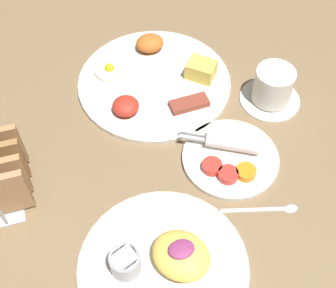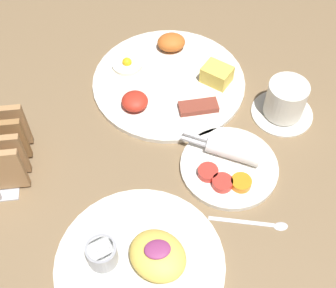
{
  "view_description": "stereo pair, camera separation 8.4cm",
  "coord_description": "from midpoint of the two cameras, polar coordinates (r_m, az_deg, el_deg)",
  "views": [
    {
      "loc": [
        -0.07,
        -0.44,
        0.7
      ],
      "look_at": [
        0.07,
        0.04,
        0.03
      ],
      "focal_mm": 50.0,
      "sensor_mm": 36.0,
      "label": 1
    },
    {
      "loc": [
        0.01,
        -0.46,
        0.7
      ],
      "look_at": [
        0.07,
        0.04,
        0.03
      ],
      "focal_mm": 50.0,
      "sensor_mm": 36.0,
      "label": 2
    }
  ],
  "objects": [
    {
      "name": "plate_foreground",
      "position": [
        0.74,
        0.24,
        -14.28
      ],
      "size": [
        0.27,
        0.27,
        0.06
      ],
      "color": "silver",
      "rests_on": "ground_plane"
    },
    {
      "name": "plate_breakfast",
      "position": [
        0.97,
        2.68,
        7.75
      ],
      "size": [
        0.31,
        0.31,
        0.05
      ],
      "color": "silver",
      "rests_on": "ground_plane"
    },
    {
      "name": "teaspoon",
      "position": [
        0.81,
        14.27,
        -9.57
      ],
      "size": [
        0.13,
        0.04,
        0.01
      ],
      "color": "silver",
      "rests_on": "ground_plane"
    },
    {
      "name": "ground_plane",
      "position": [
        0.83,
        -1.57,
        -4.01
      ],
      "size": [
        3.0,
        3.0,
        0.0
      ],
      "primitive_type": "plane",
      "color": "brown"
    },
    {
      "name": "coffee_cup",
      "position": [
        0.93,
        16.63,
        4.83
      ],
      "size": [
        0.12,
        0.12,
        0.08
      ],
      "color": "silver",
      "rests_on": "ground_plane"
    },
    {
      "name": "plate_condiments",
      "position": [
        0.85,
        10.29,
        -2.7
      ],
      "size": [
        0.18,
        0.18,
        0.04
      ],
      "color": "silver",
      "rests_on": "ground_plane"
    }
  ]
}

